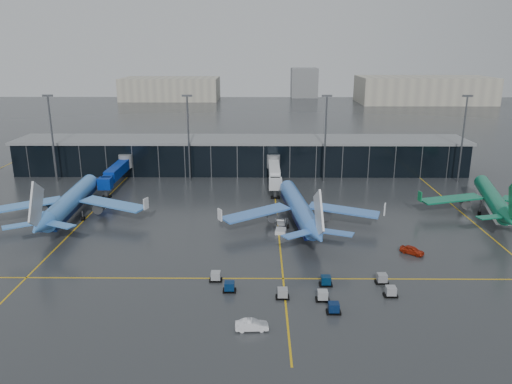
{
  "coord_description": "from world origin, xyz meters",
  "views": [
    {
      "loc": [
        5.89,
        -94.12,
        39.16
      ],
      "look_at": [
        5.0,
        18.0,
        6.0
      ],
      "focal_mm": 35.0,
      "sensor_mm": 36.0,
      "label": 1
    }
  ],
  "objects_px": {
    "airliner_aer_lingus": "(493,189)",
    "service_van_white": "(252,325)",
    "service_van_red": "(412,250)",
    "airliner_arkefly": "(70,190)",
    "mobile_airstair": "(281,229)",
    "baggage_carts": "(310,289)",
    "airliner_klm_near": "(299,197)"
  },
  "relations": [
    {
      "from": "baggage_carts",
      "to": "service_van_red",
      "type": "height_order",
      "value": "baggage_carts"
    },
    {
      "from": "airliner_klm_near",
      "to": "service_van_white",
      "type": "xyz_separation_m",
      "value": [
        -9.88,
        -43.63,
        -5.77
      ]
    },
    {
      "from": "airliner_arkefly",
      "to": "service_van_red",
      "type": "height_order",
      "value": "airliner_arkefly"
    },
    {
      "from": "airliner_klm_near",
      "to": "service_van_white",
      "type": "height_order",
      "value": "airliner_klm_near"
    },
    {
      "from": "airliner_aer_lingus",
      "to": "service_van_white",
      "type": "bearing_deg",
      "value": -123.81
    },
    {
      "from": "airliner_aer_lingus",
      "to": "mobile_airstair",
      "type": "relative_size",
      "value": 11.66
    },
    {
      "from": "airliner_aer_lingus",
      "to": "service_van_white",
      "type": "xyz_separation_m",
      "value": [
        -56.81,
        -51.75,
        -5.41
      ]
    },
    {
      "from": "service_van_red",
      "to": "service_van_white",
      "type": "distance_m",
      "value": 41.11
    },
    {
      "from": "airliner_klm_near",
      "to": "airliner_aer_lingus",
      "type": "height_order",
      "value": "airliner_klm_near"
    },
    {
      "from": "mobile_airstair",
      "to": "baggage_carts",
      "type": "bearing_deg",
      "value": -74.96
    },
    {
      "from": "airliner_arkefly",
      "to": "airliner_aer_lingus",
      "type": "relative_size",
      "value": 1.09
    },
    {
      "from": "airliner_aer_lingus",
      "to": "baggage_carts",
      "type": "height_order",
      "value": "airliner_aer_lingus"
    },
    {
      "from": "airliner_aer_lingus",
      "to": "mobile_airstair",
      "type": "height_order",
      "value": "airliner_aer_lingus"
    },
    {
      "from": "baggage_carts",
      "to": "service_van_red",
      "type": "relative_size",
      "value": 6.66
    },
    {
      "from": "airliner_klm_near",
      "to": "airliner_aer_lingus",
      "type": "relative_size",
      "value": 1.06
    },
    {
      "from": "service_van_red",
      "to": "mobile_airstair",
      "type": "bearing_deg",
      "value": 105.06
    },
    {
      "from": "service_van_white",
      "to": "service_van_red",
      "type": "bearing_deg",
      "value": -52.54
    },
    {
      "from": "airliner_aer_lingus",
      "to": "service_van_white",
      "type": "distance_m",
      "value": 77.03
    },
    {
      "from": "mobile_airstair",
      "to": "service_van_white",
      "type": "distance_m",
      "value": 38.94
    },
    {
      "from": "airliner_klm_near",
      "to": "service_van_red",
      "type": "height_order",
      "value": "airliner_klm_near"
    },
    {
      "from": "airliner_arkefly",
      "to": "mobile_airstair",
      "type": "height_order",
      "value": "airliner_arkefly"
    },
    {
      "from": "mobile_airstair",
      "to": "service_van_red",
      "type": "height_order",
      "value": "mobile_airstair"
    },
    {
      "from": "airliner_klm_near",
      "to": "service_van_red",
      "type": "relative_size",
      "value": 9.17
    },
    {
      "from": "airliner_arkefly",
      "to": "airliner_klm_near",
      "type": "relative_size",
      "value": 1.03
    },
    {
      "from": "airliner_aer_lingus",
      "to": "airliner_arkefly",
      "type": "bearing_deg",
      "value": -163.99
    },
    {
      "from": "airliner_aer_lingus",
      "to": "service_van_white",
      "type": "relative_size",
      "value": 8.49
    },
    {
      "from": "airliner_aer_lingus",
      "to": "service_van_red",
      "type": "height_order",
      "value": "airliner_aer_lingus"
    },
    {
      "from": "airliner_arkefly",
      "to": "service_van_white",
      "type": "relative_size",
      "value": 9.22
    },
    {
      "from": "airliner_arkefly",
      "to": "service_van_white",
      "type": "distance_m",
      "value": 64.74
    },
    {
      "from": "airliner_arkefly",
      "to": "baggage_carts",
      "type": "xyz_separation_m",
      "value": [
        52.36,
        -36.93,
        -5.97
      ]
    },
    {
      "from": "airliner_klm_near",
      "to": "service_van_white",
      "type": "distance_m",
      "value": 45.11
    },
    {
      "from": "baggage_carts",
      "to": "mobile_airstair",
      "type": "bearing_deg",
      "value": 97.58
    }
  ]
}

